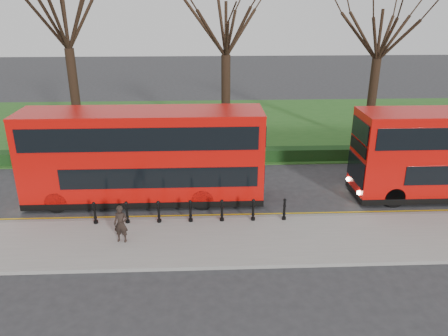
{
  "coord_description": "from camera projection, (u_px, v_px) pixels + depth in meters",
  "views": [
    {
      "loc": [
        0.61,
        -19.0,
        9.64
      ],
      "look_at": [
        1.46,
        0.5,
        2.0
      ],
      "focal_mm": 35.0,
      "sensor_mm": 36.0,
      "label": 1
    }
  ],
  "objects": [
    {
      "name": "hedge",
      "position": [
        196.0,
        156.0,
        27.34
      ],
      "size": [
        60.0,
        0.9,
        0.8
      ],
      "primitive_type": "cube",
      "color": "black",
      "rests_on": "ground"
    },
    {
      "name": "yellow_line_inner",
      "position": [
        194.0,
        215.0,
        20.7
      ],
      "size": [
        60.0,
        0.1,
        0.01
      ],
      "primitive_type": "cube",
      "color": "yellow",
      "rests_on": "ground"
    },
    {
      "name": "yellow_line_outer",
      "position": [
        194.0,
        217.0,
        20.51
      ],
      "size": [
        60.0,
        0.1,
        0.01
      ],
      "primitive_type": "cube",
      "color": "yellow",
      "rests_on": "ground"
    },
    {
      "name": "tree_right",
      "position": [
        381.0,
        29.0,
        28.13
      ],
      "size": [
        6.83,
        6.83,
        10.67
      ],
      "color": "black",
      "rests_on": "ground"
    },
    {
      "name": "bus_lead",
      "position": [
        144.0,
        157.0,
        21.42
      ],
      "size": [
        11.67,
        2.68,
        4.65
      ],
      "color": "#BA0C07",
      "rests_on": "ground"
    },
    {
      "name": "pavement",
      "position": [
        193.0,
        241.0,
        18.35
      ],
      "size": [
        60.0,
        4.0,
        0.15
      ],
      "primitive_type": "cube",
      "color": "gray",
      "rests_on": "ground"
    },
    {
      "name": "grass_verge",
      "position": [
        198.0,
        125.0,
        35.11
      ],
      "size": [
        60.0,
        18.0,
        0.06
      ],
      "primitive_type": "cube",
      "color": "#23521B",
      "rests_on": "ground"
    },
    {
      "name": "bollard_row",
      "position": [
        190.0,
        211.0,
        19.67
      ],
      "size": [
        8.69,
        0.15,
        1.0
      ],
      "color": "black",
      "rests_on": "pavement"
    },
    {
      "name": "tree_mid",
      "position": [
        226.0,
        23.0,
        27.57
      ],
      "size": [
        7.18,
        7.18,
        11.22
      ],
      "color": "black",
      "rests_on": "ground"
    },
    {
      "name": "pedestrian",
      "position": [
        121.0,
        224.0,
        17.94
      ],
      "size": [
        0.63,
        0.46,
        1.61
      ],
      "primitive_type": "imported",
      "rotation": [
        0.0,
        0.0,
        -0.13
      ],
      "color": "black",
      "rests_on": "pavement"
    },
    {
      "name": "kerb",
      "position": [
        194.0,
        219.0,
        20.21
      ],
      "size": [
        60.0,
        0.25,
        0.16
      ],
      "primitive_type": "cube",
      "color": "slate",
      "rests_on": "ground"
    },
    {
      "name": "tree_left",
      "position": [
        64.0,
        12.0,
        26.94
      ],
      "size": [
        7.73,
        7.73,
        12.07
      ],
      "color": "black",
      "rests_on": "ground"
    },
    {
      "name": "ground",
      "position": [
        194.0,
        211.0,
        21.16
      ],
      "size": [
        120.0,
        120.0,
        0.0
      ],
      "primitive_type": "plane",
      "color": "#28282B",
      "rests_on": "ground"
    }
  ]
}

